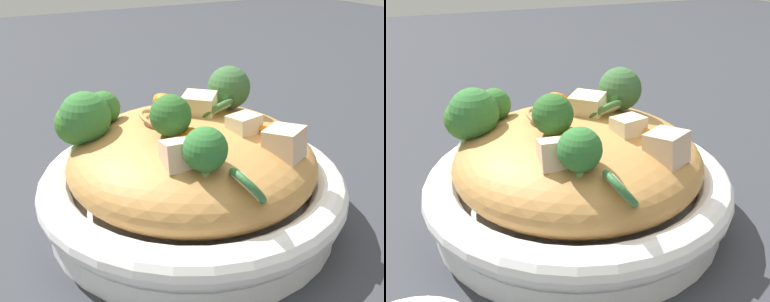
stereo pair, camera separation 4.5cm
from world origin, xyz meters
The scene contains 7 objects.
ground_plane centered at (0.00, 0.00, 0.00)m, with size 3.00×3.00×0.00m, color #2E3036.
serving_bowl centered at (0.00, 0.00, 0.03)m, with size 0.31×0.31×0.06m.
noodle_heap centered at (0.00, 0.00, 0.07)m, with size 0.25×0.25×0.09m.
broccoli_florets centered at (-0.02, -0.05, 0.12)m, with size 0.19×0.22×0.08m.
carrot_coins centered at (-0.02, 0.01, 0.11)m, with size 0.17×0.12×0.04m.
zucchini_slices centered at (0.04, 0.01, 0.10)m, with size 0.16×0.08×0.05m.
chicken_chunks centered at (0.04, 0.02, 0.11)m, with size 0.13×0.14×0.04m.
Camera 1 is at (0.36, -0.20, 0.27)m, focal length 42.02 mm.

